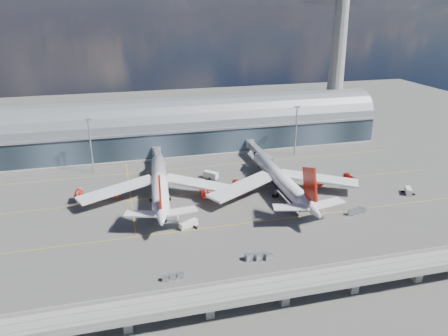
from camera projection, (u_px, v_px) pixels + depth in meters
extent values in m
plane|color=#474744|center=(229.00, 212.00, 163.84)|extent=(500.00, 500.00, 0.00)
cube|color=gold|center=(236.00, 224.00, 154.80)|extent=(200.00, 0.25, 0.01)
cube|color=gold|center=(217.00, 191.00, 181.93)|extent=(200.00, 0.25, 0.01)
cube|color=gold|center=(202.00, 167.00, 209.07)|extent=(200.00, 0.25, 0.01)
cube|color=gold|center=(130.00, 190.00, 182.75)|extent=(0.25, 80.00, 0.01)
cube|color=gold|center=(286.00, 175.00, 199.21)|extent=(0.25, 80.00, 0.01)
cube|color=#1B252E|center=(191.00, 136.00, 231.90)|extent=(200.00, 28.00, 14.00)
cylinder|color=slate|center=(190.00, 124.00, 229.41)|extent=(200.00, 28.00, 28.00)
cube|color=gray|center=(195.00, 131.00, 216.75)|extent=(200.00, 1.00, 1.20)
cube|color=gray|center=(191.00, 148.00, 234.18)|extent=(200.00, 30.00, 1.20)
cube|color=gray|center=(331.00, 129.00, 257.48)|extent=(18.00, 18.00, 8.00)
cone|color=gray|center=(337.00, 57.00, 242.89)|extent=(10.00, 10.00, 90.00)
cube|color=gray|center=(285.00, 286.00, 112.14)|extent=(220.00, 8.50, 1.20)
cube|color=gray|center=(291.00, 292.00, 108.13)|extent=(220.00, 0.40, 1.20)
cube|color=gray|center=(280.00, 274.00, 115.37)|extent=(220.00, 0.40, 1.20)
cube|color=gray|center=(288.00, 287.00, 110.55)|extent=(220.00, 0.12, 0.12)
cube|color=gray|center=(283.00, 281.00, 113.27)|extent=(220.00, 0.12, 0.12)
cube|color=gray|center=(128.00, 322.00, 103.80)|extent=(2.20, 2.20, 5.00)
cube|color=gray|center=(209.00, 308.00, 108.50)|extent=(2.20, 2.20, 5.00)
cube|color=gray|center=(285.00, 296.00, 113.21)|extent=(2.20, 2.20, 5.00)
cube|color=gray|center=(354.00, 284.00, 117.91)|extent=(2.20, 2.20, 5.00)
cube|color=gray|center=(417.00, 273.00, 122.61)|extent=(2.20, 2.20, 5.00)
cylinder|color=gray|center=(91.00, 147.00, 197.39)|extent=(0.70, 0.70, 25.00)
cube|color=gray|center=(88.00, 120.00, 192.87)|extent=(3.00, 0.40, 1.00)
cylinder|color=gray|center=(296.00, 131.00, 220.90)|extent=(0.70, 0.70, 25.00)
cube|color=gray|center=(297.00, 107.00, 216.38)|extent=(3.00, 0.40, 1.00)
cylinder|color=white|center=(160.00, 183.00, 174.58)|extent=(11.24, 52.23, 6.26)
cone|color=white|center=(158.00, 159.00, 201.23)|extent=(6.99, 8.39, 6.26)
cone|color=white|center=(161.00, 216.00, 145.85)|extent=(7.36, 12.29, 6.26)
cube|color=#A81307|center=(160.00, 191.00, 145.81)|extent=(1.81, 11.71, 12.95)
cube|color=white|center=(118.00, 189.00, 170.65)|extent=(32.13, 19.27, 2.53)
cube|color=white|center=(201.00, 184.00, 175.45)|extent=(30.60, 23.95, 2.53)
cylinder|color=#A81307|center=(117.00, 191.00, 172.99)|extent=(3.59, 5.17, 3.13)
cylinder|color=#A81307|center=(79.00, 194.00, 170.86)|extent=(3.59, 5.17, 3.13)
cylinder|color=#A81307|center=(202.00, 186.00, 177.97)|extent=(3.59, 5.17, 3.13)
cylinder|color=#A81307|center=(237.00, 184.00, 180.11)|extent=(3.59, 5.17, 3.13)
cylinder|color=gray|center=(159.00, 177.00, 193.09)|extent=(0.49, 0.49, 2.93)
cylinder|color=gray|center=(152.00, 198.00, 172.15)|extent=(0.59, 0.59, 2.93)
cylinder|color=gray|center=(168.00, 197.00, 173.06)|extent=(0.59, 0.59, 2.93)
cylinder|color=black|center=(153.00, 200.00, 172.48)|extent=(2.28, 1.67, 1.47)
cylinder|color=black|center=(168.00, 199.00, 173.39)|extent=(2.28, 1.67, 1.47)
cylinder|color=white|center=(280.00, 179.00, 178.66)|extent=(6.41, 50.81, 6.09)
cone|color=white|center=(258.00, 156.00, 204.52)|extent=(6.14, 8.44, 6.09)
cone|color=white|center=(312.00, 209.00, 150.61)|extent=(6.17, 12.64, 6.09)
cube|color=#A81307|center=(310.00, 184.00, 150.62)|extent=(0.82, 12.56, 13.90)
cube|color=white|center=(243.00, 186.00, 173.29)|extent=(31.95, 22.13, 2.60)
cube|color=white|center=(319.00, 179.00, 180.83)|extent=(31.86, 22.44, 2.60)
cylinder|color=black|center=(280.00, 182.00, 179.26)|extent=(5.47, 45.60, 5.18)
cylinder|color=#A81307|center=(240.00, 189.00, 175.72)|extent=(3.39, 5.27, 3.36)
cylinder|color=#A81307|center=(204.00, 192.00, 172.37)|extent=(3.39, 5.27, 3.36)
cylinder|color=#A81307|center=(318.00, 181.00, 183.54)|extent=(3.39, 5.27, 3.36)
cylinder|color=#A81307|center=(349.00, 178.00, 186.90)|extent=(3.39, 5.27, 3.36)
cylinder|color=gray|center=(265.00, 173.00, 196.52)|extent=(0.52, 0.52, 3.15)
cylinder|color=gray|center=(275.00, 194.00, 175.73)|extent=(0.63, 0.63, 3.15)
cylinder|color=gray|center=(291.00, 192.00, 177.27)|extent=(0.63, 0.63, 3.15)
cylinder|color=black|center=(275.00, 196.00, 176.08)|extent=(2.32, 1.59, 1.57)
cylinder|color=black|center=(291.00, 194.00, 177.63)|extent=(2.32, 1.59, 1.57)
cube|color=gray|center=(159.00, 159.00, 204.36)|extent=(3.00, 24.00, 3.00)
cube|color=gray|center=(162.00, 167.00, 193.50)|extent=(3.60, 3.60, 3.40)
cylinder|color=gray|center=(156.00, 151.00, 215.21)|extent=(4.40, 4.40, 4.00)
cylinder|color=gray|center=(163.00, 175.00, 194.75)|extent=(0.50, 0.50, 3.40)
cylinder|color=black|center=(163.00, 178.00, 195.23)|extent=(1.40, 0.80, 0.80)
cube|color=gray|center=(258.00, 152.00, 213.91)|extent=(3.00, 28.00, 3.00)
cube|color=gray|center=(268.00, 161.00, 201.25)|extent=(3.60, 3.60, 3.40)
cylinder|color=gray|center=(250.00, 143.00, 226.57)|extent=(4.40, 4.40, 4.00)
cylinder|color=gray|center=(268.00, 168.00, 202.49)|extent=(0.50, 0.50, 3.40)
cylinder|color=black|center=(268.00, 171.00, 202.97)|extent=(1.40, 0.80, 0.80)
cube|color=silver|center=(170.00, 215.00, 157.47)|extent=(6.13, 4.18, 2.92)
cylinder|color=black|center=(175.00, 217.00, 158.83)|extent=(1.82, 2.98, 1.01)
cylinder|color=black|center=(166.00, 220.00, 157.02)|extent=(1.82, 2.98, 1.01)
cube|color=silver|center=(189.00, 224.00, 152.10)|extent=(7.12, 4.67, 2.25)
cylinder|color=black|center=(195.00, 227.00, 152.10)|extent=(1.60, 2.29, 0.78)
cylinder|color=black|center=(183.00, 226.00, 152.81)|extent=(1.60, 2.29, 0.78)
cube|color=silver|center=(408.00, 191.00, 179.02)|extent=(4.28, 5.74, 2.34)
cylinder|color=black|center=(404.00, 192.00, 180.60)|extent=(2.37, 1.74, 0.81)
cylinder|color=black|center=(412.00, 194.00, 178.18)|extent=(2.37, 1.74, 0.81)
cube|color=silver|center=(250.00, 183.00, 186.41)|extent=(3.75, 4.93, 2.33)
cylinder|color=black|center=(250.00, 184.00, 188.10)|extent=(2.37, 1.67, 0.81)
cylinder|color=black|center=(249.00, 187.00, 185.46)|extent=(2.37, 1.67, 0.81)
cube|color=silver|center=(211.00, 175.00, 194.38)|extent=(6.42, 6.65, 2.90)
cylinder|color=black|center=(213.00, 176.00, 196.60)|extent=(2.73, 2.63, 1.00)
cylinder|color=black|center=(208.00, 179.00, 193.07)|extent=(2.73, 2.63, 1.00)
cube|color=gray|center=(165.00, 280.00, 123.51)|extent=(2.21, 1.61, 0.26)
cube|color=#A5A5AA|center=(165.00, 278.00, 123.27)|extent=(1.86, 1.49, 1.29)
cube|color=gray|center=(173.00, 278.00, 124.28)|extent=(2.21, 1.61, 0.26)
cube|color=#A5A5AA|center=(173.00, 276.00, 124.03)|extent=(1.86, 1.49, 1.29)
cube|color=gray|center=(181.00, 276.00, 125.04)|extent=(2.21, 1.61, 0.26)
cube|color=#A5A5AA|center=(181.00, 274.00, 124.80)|extent=(1.86, 1.49, 1.29)
cube|color=gray|center=(249.00, 259.00, 133.40)|extent=(3.05, 2.32, 0.34)
cube|color=#A5A5AA|center=(249.00, 256.00, 133.07)|extent=(2.58, 2.12, 1.72)
cube|color=gray|center=(259.00, 259.00, 133.57)|extent=(3.05, 2.32, 0.34)
cube|color=#A5A5AA|center=(259.00, 256.00, 133.24)|extent=(2.58, 2.12, 1.72)
cube|color=gray|center=(268.00, 258.00, 133.74)|extent=(3.05, 2.32, 0.34)
cube|color=#A5A5AA|center=(268.00, 256.00, 133.42)|extent=(2.58, 2.12, 1.72)
cube|color=gray|center=(351.00, 214.00, 161.54)|extent=(2.97, 2.33, 0.33)
cube|color=#A5A5AA|center=(351.00, 212.00, 161.23)|extent=(2.52, 2.12, 1.64)
cube|color=gray|center=(357.00, 213.00, 162.80)|extent=(2.97, 2.33, 0.33)
cube|color=#A5A5AA|center=(357.00, 211.00, 162.49)|extent=(2.52, 2.12, 1.64)
cube|color=gray|center=(362.00, 211.00, 164.07)|extent=(2.97, 2.33, 0.33)
cube|color=#A5A5AA|center=(363.00, 209.00, 163.76)|extent=(2.52, 2.12, 1.64)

